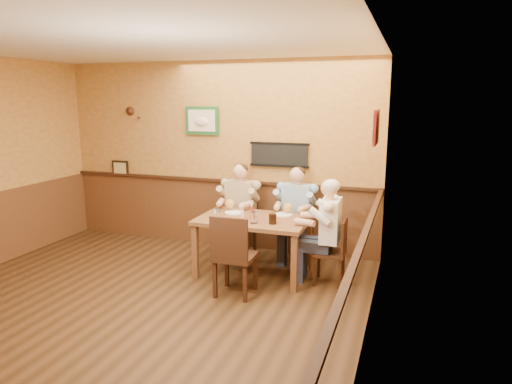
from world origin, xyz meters
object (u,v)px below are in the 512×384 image
Objects in this scene: chair_right_end at (330,251)px; water_glass_left at (217,214)px; diner_blue_polo at (297,218)px; cola_tumbler at (273,219)px; water_glass_mid at (254,218)px; salt_shaker at (242,214)px; diner_tan_shirt at (241,214)px; diner_white_elder at (330,238)px; dining_table at (254,225)px; chair_back_left at (241,226)px; chair_near_side at (235,254)px; hot_sauce_bottle at (252,211)px; chair_back_right at (297,230)px; pepper_shaker at (254,214)px.

chair_right_end is 6.09× the size of water_glass_left.
cola_tumbler is (-0.07, -0.94, 0.22)m from diner_blue_polo.
water_glass_mid is 0.31m from salt_shaker.
cola_tumbler is at bearing -48.39° from diner_tan_shirt.
diner_tan_shirt is at bearing -115.75° from diner_white_elder.
diner_tan_shirt is at bearing 122.78° from dining_table.
water_glass_mid is at bearing -75.80° from diner_white_elder.
chair_back_left is 1.40m from chair_near_side.
dining_table is 1.16× the size of diner_tan_shirt.
diner_tan_shirt reaches higher than cola_tumbler.
hot_sauce_bottle is at bearing 151.21° from cola_tumbler.
diner_blue_polo is at bearing -141.97° from chair_right_end.
diner_blue_polo reaches higher than dining_table.
chair_near_side is 7.87× the size of cola_tumbler.
hot_sauce_bottle reaches higher than chair_back_left.
water_glass_mid reaches higher than chair_back_right.
diner_white_elder is at bearing -47.26° from diner_blue_polo.
diner_tan_shirt is (-0.81, -0.09, 0.19)m from chair_back_right.
chair_near_side is 0.55m from water_glass_mid.
diner_blue_polo is 13.29× the size of pepper_shaker.
diner_tan_shirt reaches higher than hot_sauce_bottle.
chair_right_end is (1.41, -0.65, -0.01)m from chair_back_left.
chair_back_left is at bearing -169.99° from chair_back_right.
water_glass_mid is 0.78× the size of hot_sauce_bottle.
chair_near_side reaches higher than chair_back_right.
chair_back_right is 6.18× the size of water_glass_left.
water_glass_left is (-0.79, -0.97, 0.40)m from chair_back_right.
water_glass_left is at bearing -177.65° from cola_tumbler.
diner_blue_polo is 0.96m from cola_tumbler.
chair_near_side is at bearing -56.13° from diner_white_elder.
cola_tumbler is 0.49m from salt_shaker.
diner_tan_shirt is (-1.41, 0.65, 0.19)m from chair_right_end.
chair_back_left is 1.55m from chair_right_end.
hot_sauce_bottle reaches higher than water_glass_left.
chair_back_left is (-0.43, 0.66, -0.24)m from dining_table.
diner_tan_shirt is 1.05m from water_glass_mid.
dining_table is at bearing -113.33° from diner_blue_polo.
salt_shaker reaches higher than chair_back_right.
pepper_shaker is (-0.31, 0.19, -0.02)m from cola_tumbler.
chair_right_end is at bearing -146.01° from chair_near_side.
chair_back_right is at bearing 61.47° from hot_sauce_bottle.
diner_blue_polo reaches higher than chair_near_side.
chair_back_right is 1.31m from water_glass_left.
chair_near_side reaches higher than chair_right_end.
chair_right_end is at bearing 0.52° from dining_table.
water_glass_left is (-0.79, -0.97, 0.22)m from diner_blue_polo.
chair_right_end is at bearing -24.21° from diner_tan_shirt.
chair_back_right is 1.02m from cola_tumbler.
water_glass_mid reaches higher than salt_shaker.
salt_shaker is at bearing -66.88° from diner_tan_shirt.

